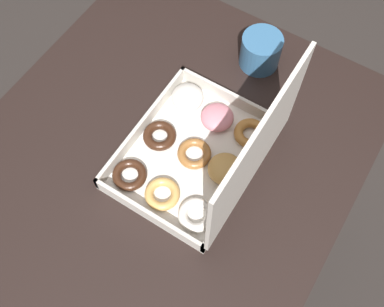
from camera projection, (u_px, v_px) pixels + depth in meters
ground_plane at (172, 247)px, 1.63m from camera, size 8.00×8.00×0.00m
dining_table at (162, 180)px, 1.08m from camera, size 0.95×0.80×0.73m
donut_box at (207, 150)px, 0.93m from camera, size 0.34×0.27×0.29m
coffee_mug at (261, 51)px, 1.06m from camera, size 0.10×0.10×0.08m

